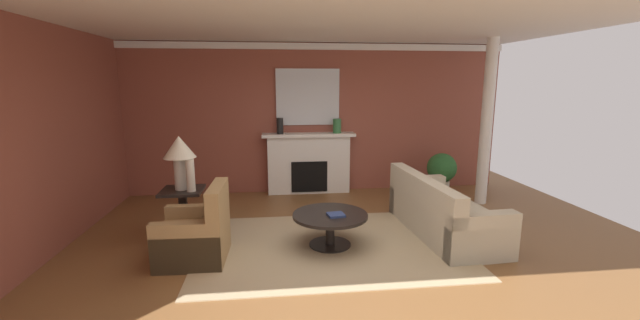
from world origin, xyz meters
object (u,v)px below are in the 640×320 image
at_px(side_table, 184,210).
at_px(vase_mantel_right, 337,126).
at_px(fireplace, 309,165).
at_px(mantel_mirror, 308,97).
at_px(sofa, 441,214).
at_px(coffee_table, 330,222).
at_px(vase_on_side_table, 190,175).
at_px(armchair_near_window, 196,236).
at_px(table_lamp, 179,152).
at_px(vase_mantel_left, 280,126).
at_px(potted_plant, 442,171).

xyz_separation_m(side_table, vase_mantel_right, (2.51, 2.04, 0.93)).
relative_size(fireplace, mantel_mirror, 1.47).
xyz_separation_m(sofa, side_table, (-3.67, 0.30, 0.10)).
xyz_separation_m(coffee_table, vase_on_side_table, (-1.86, 0.43, 0.59)).
distance_m(mantel_mirror, armchair_near_window, 3.76).
bearing_deg(armchair_near_window, vase_on_side_table, 103.93).
bearing_deg(fireplace, coffee_table, -89.00).
bearing_deg(table_lamp, vase_mantel_right, 39.18).
bearing_deg(sofa, coffee_table, -171.12).
bearing_deg(vase_on_side_table, vase_mantel_left, 59.82).
distance_m(side_table, potted_plant, 4.74).
height_order(mantel_mirror, side_table, mantel_mirror).
bearing_deg(mantel_mirror, potted_plant, -14.39).
relative_size(sofa, armchair_near_window, 2.26).
distance_m(coffee_table, vase_mantel_left, 2.85).
xyz_separation_m(sofa, vase_mantel_left, (-2.26, 2.34, 1.05)).
xyz_separation_m(vase_mantel_left, vase_on_side_table, (-1.26, -2.16, -0.42)).
bearing_deg(fireplace, mantel_mirror, 90.00).
bearing_deg(side_table, sofa, -4.60).
bearing_deg(coffee_table, vase_mantel_right, 79.04).
height_order(side_table, table_lamp, table_lamp).
xyz_separation_m(mantel_mirror, vase_mantel_left, (-0.55, -0.17, -0.54)).
bearing_deg(vase_mantel_right, armchair_near_window, -127.90).
bearing_deg(coffee_table, table_lamp, 164.53).
relative_size(side_table, vase_on_side_table, 1.57).
bearing_deg(fireplace, vase_on_side_table, -129.24).
height_order(vase_mantel_right, vase_mantel_left, vase_mantel_left).
xyz_separation_m(armchair_near_window, coffee_table, (1.69, 0.22, 0.03)).
distance_m(mantel_mirror, vase_mantel_left, 0.79).
relative_size(mantel_mirror, coffee_table, 1.23).
bearing_deg(vase_mantel_left, fireplace, 5.14).
bearing_deg(vase_mantel_right, side_table, -140.82).
bearing_deg(sofa, vase_mantel_right, 116.37).
xyz_separation_m(side_table, table_lamp, (-0.00, 0.00, 0.82)).
distance_m(mantel_mirror, vase_mantel_right, 0.80).
bearing_deg(mantel_mirror, sofa, -55.74).
height_order(armchair_near_window, vase_on_side_table, vase_on_side_table).
bearing_deg(table_lamp, armchair_near_window, -68.05).
height_order(fireplace, side_table, fireplace).
height_order(sofa, armchair_near_window, armchair_near_window).
relative_size(mantel_mirror, armchair_near_window, 1.29).
bearing_deg(vase_on_side_table, mantel_mirror, 52.24).
height_order(fireplace, mantel_mirror, mantel_mirror).
xyz_separation_m(fireplace, armchair_near_window, (-1.65, -2.87, -0.26)).
height_order(coffee_table, vase_mantel_left, vase_mantel_left).
distance_m(side_table, table_lamp, 0.82).
height_order(coffee_table, vase_mantel_right, vase_mantel_right).
bearing_deg(mantel_mirror, armchair_near_window, -118.83).
xyz_separation_m(armchair_near_window, potted_plant, (4.16, 2.35, 0.19)).
distance_m(mantel_mirror, sofa, 3.42).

